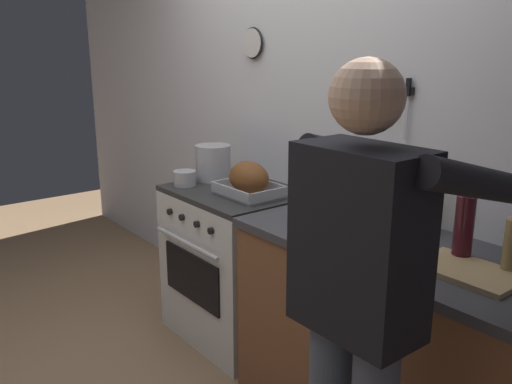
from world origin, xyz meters
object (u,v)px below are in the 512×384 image
roasting_pan (249,180)px  saucepan (185,178)px  stove (237,264)px  bottle_cooking_oil (422,205)px  bottle_wine_red (464,226)px  bottle_olive_oil (383,198)px  person_cook (361,299)px  stock_pot (213,163)px  cutting_board (468,271)px

roasting_pan → saucepan: 0.44m
stove → saucepan: size_ratio=6.77×
bottle_cooking_oil → bottle_wine_red: bearing=-26.9°
saucepan → bottle_olive_oil: (1.15, 0.36, 0.07)m
person_cook → stove: bearing=75.0°
stove → bottle_olive_oil: bottle_olive_oil is taller
stock_pot → bottle_olive_oil: (1.16, 0.15, 0.01)m
person_cook → bottle_wine_red: 0.65m
bottle_cooking_oil → bottle_olive_oil: bearing=-174.1°
saucepan → bottle_olive_oil: 1.21m
cutting_board → saucepan: bearing=-175.6°
person_cook → stock_pot: person_cook is taller
bottle_wine_red → stock_pot: bearing=-179.2°
person_cook → cutting_board: size_ratio=4.61×
stove → cutting_board: size_ratio=2.50×
person_cook → bottle_olive_oil: (-0.54, 0.77, 0.06)m
stove → roasting_pan: bearing=-9.2°
stock_pot → bottle_olive_oil: size_ratio=0.79×
saucepan → bottle_cooking_oil: bottle_cooking_oil is taller
bottle_wine_red → bottle_cooking_oil: size_ratio=1.09×
cutting_board → stock_pot: bearing=177.4°
bottle_wine_red → roasting_pan: bearing=-176.2°
stock_pot → saucepan: bearing=-86.5°
saucepan → cutting_board: 1.73m
person_cook → bottle_cooking_oil: (-0.34, 0.79, 0.07)m
roasting_pan → cutting_board: roasting_pan is taller
bottle_wine_red → bottle_cooking_oil: (-0.29, 0.15, -0.01)m
stove → bottle_wine_red: bearing=2.4°
bottle_olive_oil → saucepan: bearing=-162.6°
bottle_cooking_oil → saucepan: bearing=-164.2°
cutting_board → bottle_olive_oil: size_ratio=1.33×
stock_pot → saucepan: (0.01, -0.21, -0.06)m
saucepan → bottle_wine_red: size_ratio=0.42×
saucepan → bottle_wine_red: bearing=8.2°
stock_pot → bottle_wine_red: bottle_wine_red is taller
roasting_pan → bottle_olive_oil: size_ratio=1.30×
bottle_olive_oil → bottle_cooking_oil: bottle_cooking_oil is taller
roasting_pan → bottle_wine_red: (1.22, 0.08, 0.05)m
stove → saucepan: bearing=-146.6°
saucepan → cutting_board: saucepan is taller
roasting_pan → bottle_olive_oil: bearing=15.7°
roasting_pan → saucepan: roasting_pan is taller
person_cook → cutting_board: bearing=3.5°
stove → roasting_pan: roasting_pan is taller
stove → person_cook: bearing=-22.3°
person_cook → bottle_wine_red: (-0.06, 0.64, 0.08)m
saucepan → bottle_wine_red: 1.65m
person_cook → bottle_wine_red: person_cook is taller
stock_pot → bottle_wine_red: 1.65m
bottle_olive_oil → bottle_wine_red: 0.50m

